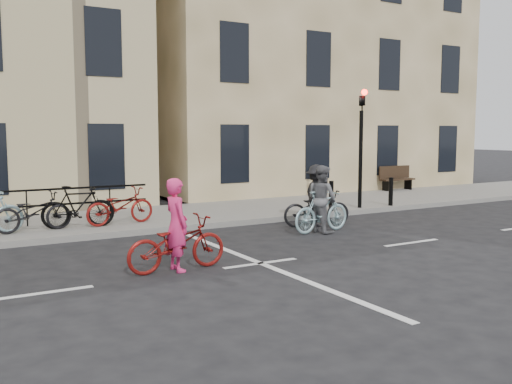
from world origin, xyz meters
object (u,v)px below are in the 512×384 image
bench (396,177)px  cyclist_dark (317,202)px  cyclist_pink (177,239)px  cyclist_grey (322,205)px  traffic_light (361,133)px

bench → cyclist_dark: bearing=-147.5°
cyclist_pink → bench: bearing=-61.6°
cyclist_pink → cyclist_dark: bearing=-64.7°
bench → cyclist_grey: size_ratio=0.90×
cyclist_dark → cyclist_pink: bearing=131.6°
cyclist_grey → cyclist_dark: (0.43, 0.80, -0.03)m
traffic_light → cyclist_dark: bearing=-152.7°
bench → cyclist_grey: cyclist_grey is taller
traffic_light → cyclist_pink: (-7.79, -4.04, -1.87)m
bench → cyclist_pink: cyclist_pink is taller
traffic_light → cyclist_dark: traffic_light is taller
traffic_light → bench: size_ratio=2.44×
bench → traffic_light: bearing=-144.8°
cyclist_dark → cyclist_grey: bearing=165.7°
cyclist_pink → cyclist_dark: size_ratio=0.99×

